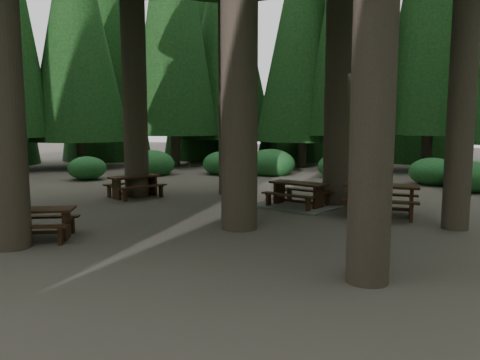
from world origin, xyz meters
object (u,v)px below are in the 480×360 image
(picnic_table_b, at_px, (135,183))
(picnic_table_c, at_px, (298,199))
(picnic_table_d, at_px, (381,195))
(picnic_table_e, at_px, (36,219))

(picnic_table_b, relative_size, picnic_table_c, 0.80)
(picnic_table_d, height_order, picnic_table_e, picnic_table_d)
(picnic_table_b, bearing_deg, picnic_table_d, -63.77)
(picnic_table_d, bearing_deg, picnic_table_b, 176.55)
(picnic_table_d, distance_m, picnic_table_e, 8.46)
(picnic_table_c, distance_m, picnic_table_d, 2.40)
(picnic_table_e, bearing_deg, picnic_table_d, 11.07)
(picnic_table_b, distance_m, picnic_table_d, 7.83)
(picnic_table_c, distance_m, picnic_table_e, 7.13)
(picnic_table_c, xyz_separation_m, picnic_table_d, (2.35, -0.40, 0.31))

